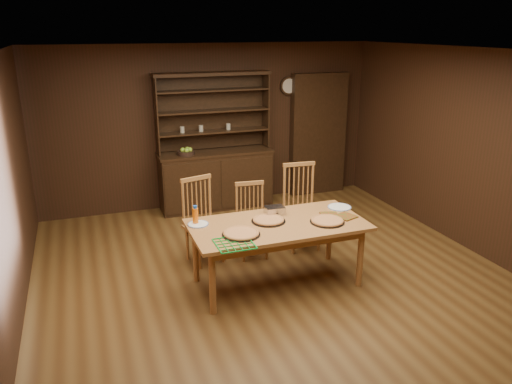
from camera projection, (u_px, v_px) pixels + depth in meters
name	position (u px, v px, depth m)	size (l,w,h in m)	color
floor	(279.00, 283.00, 5.82)	(6.00, 6.00, 0.00)	brown
room_shell	(282.00, 151.00, 5.32)	(6.00, 6.00, 6.00)	silver
china_hutch	(215.00, 172.00, 8.09)	(1.84, 0.52, 2.17)	#331D11
doorway	(318.00, 134.00, 8.69)	(1.00, 0.18, 2.10)	#331D11
wall_clock	(289.00, 86.00, 8.29)	(0.30, 0.05, 0.30)	#331D11
dining_table	(278.00, 230.00, 5.60)	(1.97, 0.98, 0.75)	#A57839
chair_left	(201.00, 217.00, 6.25)	(0.54, 0.52, 1.08)	#BF7641
chair_center	(251.00, 217.00, 6.41)	(0.43, 0.41, 0.97)	#BF7641
chair_right	(301.00, 203.00, 6.66)	(0.50, 0.48, 1.13)	#BF7641
pizza_left	(241.00, 233.00, 5.26)	(0.41, 0.41, 0.04)	black
pizza_right	(327.00, 221.00, 5.60)	(0.39, 0.39, 0.04)	black
pizza_center	(268.00, 220.00, 5.62)	(0.39, 0.39, 0.04)	black
cooling_rack	(234.00, 243.00, 5.04)	(0.37, 0.37, 0.02)	#0B942B
plate_left	(198.00, 224.00, 5.53)	(0.23, 0.23, 0.02)	white
plate_right	(339.00, 207.00, 6.05)	(0.29, 0.29, 0.02)	white
foil_dish	(275.00, 210.00, 5.84)	(0.23, 0.16, 0.09)	white
juice_bottle	(195.00, 216.00, 5.53)	(0.07, 0.07, 0.22)	orange
pot_holder_a	(346.00, 216.00, 5.76)	(0.21, 0.21, 0.02)	#A81313
pot_holder_b	(329.00, 215.00, 5.80)	(0.20, 0.20, 0.01)	#A81313
fruit_bowl	(186.00, 152.00, 7.75)	(0.27, 0.27, 0.12)	black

